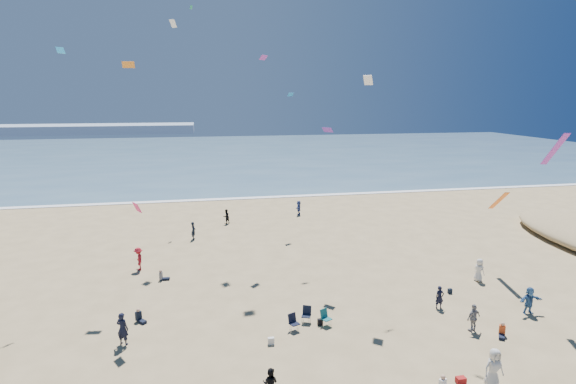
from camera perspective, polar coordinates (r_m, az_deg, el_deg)
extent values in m
cube|color=#476B84|center=(110.11, -9.69, 4.77)|extent=(220.00, 100.00, 0.06)
cube|color=white|center=(60.80, -8.50, -0.91)|extent=(220.00, 1.20, 0.08)
cube|color=#7A8EA8|center=(193.45, -28.50, 6.98)|extent=(110.00, 20.00, 3.20)
imported|color=black|center=(27.33, -20.27, -15.97)|extent=(0.81, 0.70, 1.89)
imported|color=black|center=(31.30, 18.70, -12.56)|extent=(0.58, 0.41, 1.51)
imported|color=silver|center=(36.62, 23.10, -9.10)|extent=(0.80, 0.98, 1.73)
imported|color=#32458B|center=(52.23, 1.37, -2.01)|extent=(0.95, 1.62, 1.66)
imported|color=black|center=(49.00, -7.86, -3.10)|extent=(0.98, 0.95, 1.59)
imported|color=maroon|center=(37.68, -18.45, -8.06)|extent=(0.87, 1.28, 1.83)
imported|color=#376499|center=(32.80, 28.31, -12.03)|extent=(1.65, 0.61, 1.75)
imported|color=black|center=(44.21, -11.92, -4.82)|extent=(0.44, 0.64, 1.72)
imported|color=black|center=(22.02, -2.27, -23.12)|extent=(0.91, 0.84, 1.51)
imported|color=silver|center=(24.56, 24.67, -19.66)|extent=(0.96, 0.63, 1.94)
imported|color=gray|center=(29.17, 22.50, -14.54)|extent=(1.06, 0.67, 1.68)
cube|color=silver|center=(26.16, -2.16, -18.38)|extent=(0.35, 0.20, 0.40)
cube|color=black|center=(28.10, 4.11, -16.14)|extent=(0.30, 0.22, 0.38)
cube|color=#A51717|center=(24.70, 21.10, -21.39)|extent=(0.45, 0.30, 0.30)
cube|color=black|center=(33.97, 19.87, -11.74)|extent=(0.28, 0.18, 0.34)
cube|color=white|center=(42.98, -14.38, 20.01)|extent=(0.67, 0.64, 0.65)
cube|color=blue|center=(47.07, 0.33, 12.28)|extent=(0.72, 0.56, 0.37)
cube|color=#5C279A|center=(33.16, 5.05, 7.87)|extent=(0.78, 0.81, 0.37)
cube|color=#DE1561|center=(26.89, -18.63, -1.87)|extent=(0.60, 0.78, 0.57)
cube|color=#32A961|center=(54.69, -12.20, 21.95)|extent=(0.34, 0.48, 0.39)
cube|color=purple|center=(39.54, -3.14, 16.68)|extent=(0.82, 0.84, 0.40)
cube|color=silver|center=(31.01, 10.14, 13.81)|extent=(0.71, 0.69, 0.63)
cube|color=orange|center=(34.03, -19.61, 14.99)|extent=(0.86, 0.30, 0.44)
cube|color=#2EAFE4|center=(34.84, -26.93, 15.75)|extent=(0.54, 0.56, 0.42)
cube|color=purple|center=(31.01, 30.76, 4.65)|extent=(0.35, 3.14, 2.21)
cube|color=orange|center=(37.58, 25.18, -1.01)|extent=(0.35, 2.64, 1.87)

